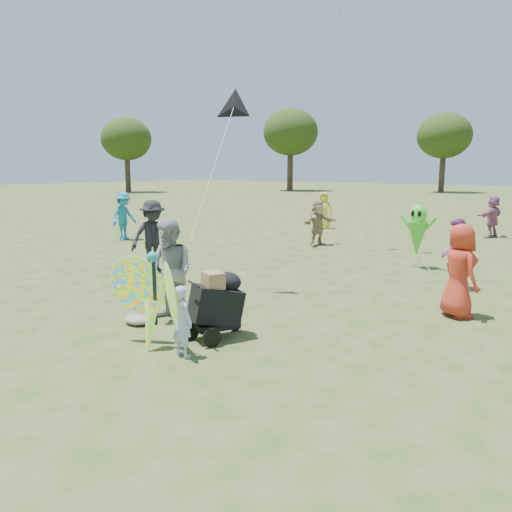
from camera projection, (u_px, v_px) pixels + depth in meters
The scene contains 15 objects.
ground at pixel (208, 336), 8.10m from camera, with size 160.00×160.00×0.00m, color #51592B.
child_girl at pixel (182, 321), 7.16m from camera, with size 0.38×0.25×1.06m, color #A8C0EE.
adult_man at pixel (171, 271), 8.76m from camera, with size 0.88×0.69×1.82m, color #949398.
grey_bag at pixel (138, 319), 8.74m from camera, with size 0.52×0.42×0.16m, color gray.
crowd_a at pixel (460, 271), 9.05m from camera, with size 0.84×0.55×1.72m, color red.
crowd_b at pixel (153, 236), 13.05m from camera, with size 1.22×0.70×1.88m, color black.
crowd_d at pixel (318, 223), 17.61m from camera, with size 1.47×0.47×1.59m, color #9F8562.
crowd_e at pixel (456, 254), 11.21m from camera, with size 0.77×0.60×1.59m, color #74266D.
crowd_g at pixel (324, 210), 22.51m from camera, with size 0.81×0.53×1.66m, color yellow.
crowd_i at pixel (124, 216), 18.94m from camera, with size 1.17×0.67×1.81m, color teal.
crowd_j at pixel (492, 216), 19.67m from camera, with size 1.54×0.49×1.66m, color #A15C80.
jogging_stroller at pixel (218, 300), 7.95m from camera, with size 0.77×1.14×1.09m.
butterfly_kite at pixel (152, 301), 7.47m from camera, with size 1.74×0.75×1.68m.
delta_kite_rig at pixel (233, 108), 10.41m from camera, with size 1.46×2.62×2.91m.
alien_kite at pixel (417, 233), 13.53m from camera, with size 1.12×0.69×1.74m.
Camera 1 is at (5.48, -5.53, 2.69)m, focal length 35.00 mm.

